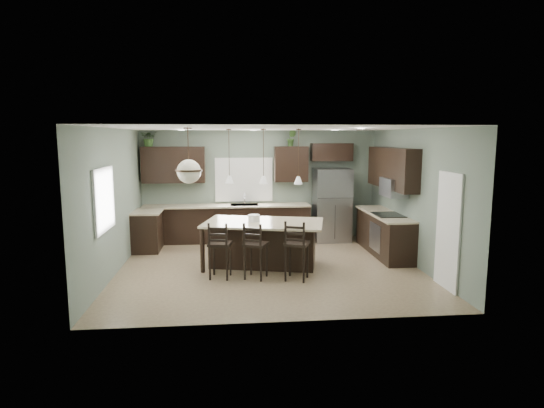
{
  "coord_description": "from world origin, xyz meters",
  "views": [
    {
      "loc": [
        -0.81,
        -8.92,
        2.63
      ],
      "look_at": [
        0.1,
        0.4,
        1.25
      ],
      "focal_mm": 30.0,
      "sensor_mm": 36.0,
      "label": 1
    }
  ],
  "objects_px": {
    "refrigerator": "(332,205)",
    "serving_dish": "(254,218)",
    "bar_stool_center": "(256,250)",
    "bar_stool_left": "(220,250)",
    "kitchen_island": "(264,244)",
    "bar_stool_right": "(297,250)",
    "plant_back_left": "(149,137)"
  },
  "relations": [
    {
      "from": "refrigerator",
      "to": "serving_dish",
      "type": "relative_size",
      "value": 7.71
    },
    {
      "from": "bar_stool_center",
      "to": "bar_stool_left",
      "type": "bearing_deg",
      "value": -162.98
    },
    {
      "from": "bar_stool_left",
      "to": "kitchen_island",
      "type": "bearing_deg",
      "value": 51.73
    },
    {
      "from": "refrigerator",
      "to": "bar_stool_right",
      "type": "height_order",
      "value": "refrigerator"
    },
    {
      "from": "bar_stool_left",
      "to": "plant_back_left",
      "type": "xyz_separation_m",
      "value": [
        -1.74,
        3.14,
        2.08
      ]
    },
    {
      "from": "refrigerator",
      "to": "bar_stool_right",
      "type": "bearing_deg",
      "value": -113.76
    },
    {
      "from": "kitchen_island",
      "to": "bar_stool_center",
      "type": "bearing_deg",
      "value": -91.38
    },
    {
      "from": "kitchen_island",
      "to": "plant_back_left",
      "type": "distance_m",
      "value": 4.16
    },
    {
      "from": "serving_dish",
      "to": "bar_stool_right",
      "type": "distance_m",
      "value": 1.33
    },
    {
      "from": "kitchen_island",
      "to": "bar_stool_left",
      "type": "relative_size",
      "value": 2.19
    },
    {
      "from": "serving_dish",
      "to": "bar_stool_center",
      "type": "xyz_separation_m",
      "value": [
        -0.02,
        -0.87,
        -0.46
      ]
    },
    {
      "from": "bar_stool_left",
      "to": "bar_stool_center",
      "type": "relative_size",
      "value": 1.01
    },
    {
      "from": "refrigerator",
      "to": "bar_stool_center",
      "type": "xyz_separation_m",
      "value": [
        -2.12,
        -2.96,
        -0.39
      ]
    },
    {
      "from": "bar_stool_center",
      "to": "plant_back_left",
      "type": "height_order",
      "value": "plant_back_left"
    },
    {
      "from": "serving_dish",
      "to": "bar_stool_right",
      "type": "height_order",
      "value": "bar_stool_right"
    },
    {
      "from": "kitchen_island",
      "to": "bar_stool_left",
      "type": "xyz_separation_m",
      "value": [
        -0.88,
        -0.74,
        0.08
      ]
    },
    {
      "from": "kitchen_island",
      "to": "bar_stool_center",
      "type": "xyz_separation_m",
      "value": [
        -0.21,
        -0.82,
        0.08
      ]
    },
    {
      "from": "kitchen_island",
      "to": "bar_stool_left",
      "type": "bearing_deg",
      "value": -126.82
    },
    {
      "from": "kitchen_island",
      "to": "refrigerator",
      "type": "bearing_deg",
      "value": 61.44
    },
    {
      "from": "serving_dish",
      "to": "bar_stool_center",
      "type": "bearing_deg",
      "value": -91.2
    },
    {
      "from": "bar_stool_right",
      "to": "bar_stool_center",
      "type": "bearing_deg",
      "value": -170.21
    },
    {
      "from": "serving_dish",
      "to": "plant_back_left",
      "type": "bearing_deg",
      "value": 135.74
    },
    {
      "from": "refrigerator",
      "to": "bar_stool_right",
      "type": "xyz_separation_m",
      "value": [
        -1.37,
        -3.12,
        -0.36
      ]
    },
    {
      "from": "bar_stool_left",
      "to": "bar_stool_center",
      "type": "height_order",
      "value": "bar_stool_left"
    },
    {
      "from": "plant_back_left",
      "to": "kitchen_island",
      "type": "bearing_deg",
      "value": -42.59
    },
    {
      "from": "refrigerator",
      "to": "bar_stool_left",
      "type": "bearing_deg",
      "value": -134.09
    },
    {
      "from": "kitchen_island",
      "to": "serving_dish",
      "type": "xyz_separation_m",
      "value": [
        -0.19,
        0.05,
        0.53
      ]
    },
    {
      "from": "refrigerator",
      "to": "kitchen_island",
      "type": "xyz_separation_m",
      "value": [
        -1.91,
        -2.14,
        -0.46
      ]
    },
    {
      "from": "bar_stool_left",
      "to": "bar_stool_center",
      "type": "xyz_separation_m",
      "value": [
        0.66,
        -0.08,
        -0.0
      ]
    },
    {
      "from": "bar_stool_left",
      "to": "bar_stool_right",
      "type": "distance_m",
      "value": 1.43
    },
    {
      "from": "bar_stool_right",
      "to": "plant_back_left",
      "type": "xyz_separation_m",
      "value": [
        -3.15,
        3.39,
        2.06
      ]
    },
    {
      "from": "refrigerator",
      "to": "bar_stool_center",
      "type": "bearing_deg",
      "value": -125.64
    }
  ]
}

